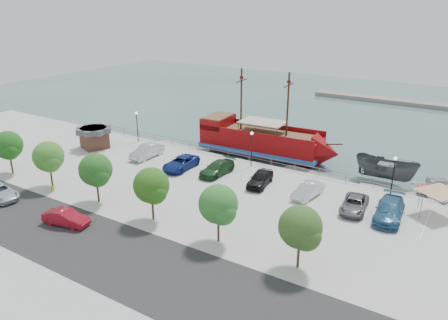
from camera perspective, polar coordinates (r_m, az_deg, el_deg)
The scene contains 32 objects.
ground at distance 47.35m, azimuth -0.26°, elevation -4.34°, with size 160.00×160.00×0.00m, color #385455.
land_slab at distance 33.79m, azimuth -20.54°, elevation -16.12°, with size 100.00×58.00×1.20m, color #B5B5B4.
street at distance 36.01m, azimuth -14.34°, elevation -11.77°, with size 100.00×8.00×0.04m, color #262424.
sidewalk at distance 39.71m, azimuth -8.10°, elevation -8.07°, with size 100.00×4.00×0.05m, color #B1B0A5.
seawall_railing at distance 53.02m, azimuth 4.25°, elevation 0.15°, with size 50.00×0.06×1.00m.
far_shore at distance 94.26m, azimuth 23.62°, elevation 6.77°, with size 40.00×3.00×0.80m, color gray.
pirate_ship at distance 57.56m, azimuth 6.07°, elevation 2.22°, with size 19.01×6.23×11.89m.
patrol_boat at distance 52.79m, azimuth 20.36°, elevation -1.36°, with size 2.72×7.24×2.80m, color #45484C.
speedboat at distance 50.73m, azimuth 26.20°, elevation -3.92°, with size 5.07×7.10×1.47m, color silver.
dock_west at distance 61.25m, azimuth -5.89°, elevation 1.60°, with size 7.53×2.15×0.43m, color gray.
dock_mid at distance 52.21m, azimuth 11.32°, elevation -2.08°, with size 7.63×2.18×0.44m, color slate.
dock_east at distance 50.02m, azimuth 21.58°, elevation -4.19°, with size 7.79×2.22×0.44m, color gray.
shed at distance 60.59m, azimuth -16.59°, elevation 2.90°, with size 4.37×4.37×2.80m.
canopy_tent at distance 44.01m, azimuth 26.41°, elevation -2.66°, with size 5.15×5.15×3.65m.
street_sedan at distance 41.08m, azimuth -19.95°, elevation -7.09°, with size 1.47×4.22×1.39m, color maroon.
fire_hydrant at distance 48.56m, azimuth -21.48°, elevation -3.42°, with size 0.24×0.24×0.69m.
lamp_post_left at distance 61.41m, azimuth -11.31°, elevation 4.99°, with size 0.36×0.36×4.28m.
lamp_post_mid at distance 51.15m, azimuth 3.64°, elevation 2.26°, with size 0.36×0.36×4.28m.
lamp_post_right at distance 46.19m, azimuth 21.32°, elevation -1.16°, with size 0.36×0.36×4.28m.
tree_a at distance 54.28m, azimuth -26.35°, elevation 1.60°, with size 3.30×3.20×5.00m.
tree_b at distance 48.65m, azimuth -21.91°, elevation 0.27°, with size 3.30×3.20×5.00m.
tree_c at distance 43.41m, azimuth -16.36°, elevation -1.41°, with size 3.30×3.20×5.00m.
tree_d at distance 38.74m, azimuth -9.38°, elevation -3.49°, with size 3.30×3.20×5.00m.
tree_e at distance 34.85m, azimuth -0.61°, elevation -6.02°, with size 3.30×3.20×5.00m.
tree_f at distance 32.04m, azimuth 10.11°, elevation -8.88°, with size 3.30×3.20×5.00m.
parked_car_b at distance 55.47m, azimuth -10.03°, elevation 1.13°, with size 1.74×4.98×1.64m, color silver.
parked_car_c at distance 51.22m, azimuth -5.66°, elevation -0.39°, with size 2.42×5.24×1.46m, color navy.
parked_car_d at distance 49.38m, azimuth -0.91°, elevation -1.09°, with size 2.06×5.06×1.47m, color #204723.
parked_car_e at distance 46.67m, azimuth 4.74°, elevation -2.40°, with size 1.86×4.61×1.57m, color black.
parked_car_f at distance 44.66m, azimuth 10.94°, elevation -3.90°, with size 1.52×4.37×1.44m, color silver.
parked_car_g at distance 42.88m, azimuth 16.65°, elevation -5.57°, with size 2.19×4.75×1.32m, color slate.
parked_car_h at distance 42.35m, azimuth 20.79°, elevation -6.15°, with size 2.34×5.76×1.67m, color #2A5B7D.
Camera 1 is at (23.08, -36.32, 18.76)m, focal length 35.00 mm.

